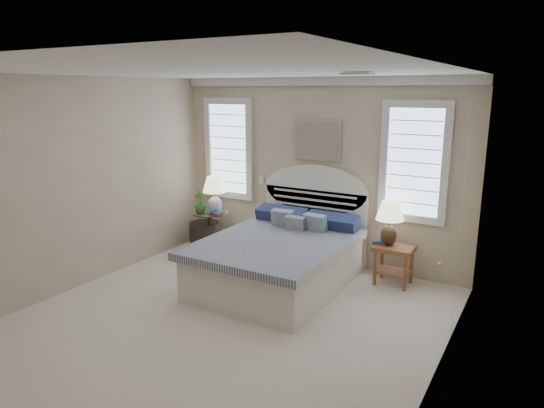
{
  "coord_description": "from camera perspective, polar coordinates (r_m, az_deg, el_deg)",
  "views": [
    {
      "loc": [
        2.96,
        -3.88,
        2.53
      ],
      "look_at": [
        0.11,
        1.0,
        1.19
      ],
      "focal_mm": 32.0,
      "sensor_mm": 36.0,
      "label": 1
    }
  ],
  "objects": [
    {
      "name": "floor",
      "position": [
        5.5,
        -6.45,
        -14.15
      ],
      "size": [
        4.5,
        5.0,
        0.01
      ],
      "primitive_type": "cube",
      "color": "beige",
      "rests_on": "ground"
    },
    {
      "name": "ceiling",
      "position": [
        4.88,
        -7.31,
        15.24
      ],
      "size": [
        4.5,
        5.0,
        0.01
      ],
      "primitive_type": "cube",
      "color": "white",
      "rests_on": "wall_back"
    },
    {
      "name": "wall_back",
      "position": [
        7.13,
        5.34,
        3.77
      ],
      "size": [
        4.5,
        0.02,
        2.7
      ],
      "primitive_type": "cube",
      "color": "tan",
      "rests_on": "floor"
    },
    {
      "name": "wall_left",
      "position": [
        6.6,
        -22.66,
        2.01
      ],
      "size": [
        0.02,
        5.0,
        2.7
      ],
      "primitive_type": "cube",
      "color": "tan",
      "rests_on": "floor"
    },
    {
      "name": "wall_right",
      "position": [
        4.12,
        19.11,
        -4.08
      ],
      "size": [
        0.02,
        5.0,
        2.7
      ],
      "primitive_type": "cube",
      "color": "tan",
      "rests_on": "floor"
    },
    {
      "name": "crown_molding",
      "position": [
        7.0,
        5.43,
        14.19
      ],
      "size": [
        4.5,
        0.08,
        0.12
      ],
      "primitive_type": "cube",
      "color": "silver",
      "rests_on": "wall_back"
    },
    {
      "name": "hvac_vent",
      "position": [
        5.0,
        10.02,
        14.87
      ],
      "size": [
        0.3,
        0.2,
        0.02
      ],
      "primitive_type": "cube",
      "color": "#B2B2B2",
      "rests_on": "ceiling"
    },
    {
      "name": "switch_plate",
      "position": [
        7.59,
        -1.25,
        2.88
      ],
      "size": [
        0.08,
        0.01,
        0.12
      ],
      "primitive_type": "cube",
      "color": "silver",
      "rests_on": "wall_back"
    },
    {
      "name": "window_left",
      "position": [
        7.85,
        -5.05,
        6.5
      ],
      "size": [
        0.9,
        0.06,
        1.6
      ],
      "primitive_type": "cube",
      "color": "#C9E0FF",
      "rests_on": "wall_back"
    },
    {
      "name": "window_right",
      "position": [
        6.61,
        16.4,
        4.72
      ],
      "size": [
        0.9,
        0.06,
        1.6
      ],
      "primitive_type": "cube",
      "color": "#C9E0FF",
      "rests_on": "wall_back"
    },
    {
      "name": "painting",
      "position": [
        7.03,
        5.28,
        7.5
      ],
      "size": [
        0.74,
        0.04,
        0.58
      ],
      "primitive_type": "cube",
      "color": "silver",
      "rests_on": "wall_back"
    },
    {
      "name": "closet_door",
      "position": [
        5.3,
        21.39,
        -2.13
      ],
      "size": [
        0.02,
        1.8,
        2.4
      ],
      "primitive_type": "cube",
      "color": "white",
      "rests_on": "floor"
    },
    {
      "name": "bed",
      "position": [
        6.47,
        1.21,
        -6.02
      ],
      "size": [
        1.72,
        2.28,
        1.47
      ],
      "color": "beige",
      "rests_on": "floor"
    },
    {
      "name": "side_table_left",
      "position": [
        7.81,
        -7.29,
        -2.7
      ],
      "size": [
        0.56,
        0.56,
        0.63
      ],
      "color": "black",
      "rests_on": "floor"
    },
    {
      "name": "nightstand_right",
      "position": [
        6.61,
        14.16,
        -6.0
      ],
      "size": [
        0.5,
        0.4,
        0.53
      ],
      "color": "#945E30",
      "rests_on": "floor"
    },
    {
      "name": "floor_pot",
      "position": [
        7.93,
        -7.93,
        -3.71
      ],
      "size": [
        0.55,
        0.55,
        0.44
      ],
      "primitive_type": "cylinder",
      "rotation": [
        0.0,
        0.0,
        -0.14
      ],
      "color": "black",
      "rests_on": "floor"
    },
    {
      "name": "lamp_left",
      "position": [
        7.59,
        -6.79,
        1.55
      ],
      "size": [
        0.41,
        0.41,
        0.59
      ],
      "rotation": [
        0.0,
        0.0,
        0.16
      ],
      "color": "white",
      "rests_on": "side_table_left"
    },
    {
      "name": "lamp_right",
      "position": [
        6.5,
        13.68,
        -1.64
      ],
      "size": [
        0.47,
        0.47,
        0.59
      ],
      "rotation": [
        0.0,
        0.0,
        -0.37
      ],
      "color": "black",
      "rests_on": "nightstand_right"
    },
    {
      "name": "potted_plant",
      "position": [
        7.67,
        -8.45,
        0.18
      ],
      "size": [
        0.23,
        0.23,
        0.34
      ],
      "primitive_type": "imported",
      "rotation": [
        0.0,
        0.0,
        -0.26
      ],
      "color": "#386B2B",
      "rests_on": "side_table_left"
    },
    {
      "name": "books_left",
      "position": [
        7.53,
        -6.5,
        -1.17
      ],
      "size": [
        0.2,
        0.16,
        0.05
      ],
      "rotation": [
        0.0,
        0.0,
        -0.21
      ],
      "color": "maroon",
      "rests_on": "side_table_left"
    },
    {
      "name": "books_right",
      "position": [
        6.59,
        12.52,
        -4.43
      ],
      "size": [
        0.2,
        0.17,
        0.05
      ],
      "rotation": [
        0.0,
        0.0,
        0.26
      ],
      "color": "maroon",
      "rests_on": "nightstand_right"
    }
  ]
}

